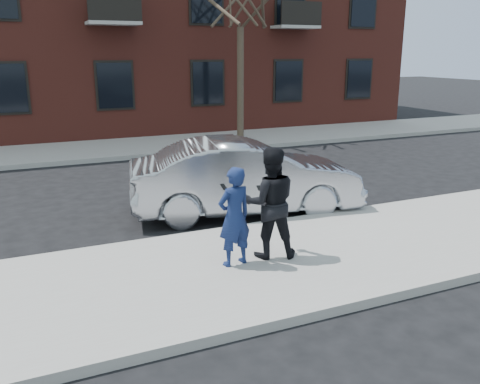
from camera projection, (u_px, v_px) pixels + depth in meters
name	position (u px, v px, depth m)	size (l,w,h in m)	color
ground	(262.00, 264.00, 8.60)	(100.00, 100.00, 0.00)	black
near_sidewalk	(269.00, 265.00, 8.36)	(50.00, 3.50, 0.15)	gray
near_curb	(227.00, 231.00, 9.94)	(50.00, 0.10, 0.15)	#999691
far_sidewalk	(125.00, 148.00, 18.48)	(50.00, 3.50, 0.15)	gray
far_curb	(136.00, 157.00, 16.90)	(50.00, 0.10, 0.15)	#999691
silver_sedan	(246.00, 177.00, 11.06)	(1.74, 4.99, 1.64)	#999BA3
man_hoodie	(234.00, 217.00, 8.00)	(0.65, 0.52, 1.61)	navy
man_peacoat	(270.00, 203.00, 8.31)	(1.08, 0.95, 1.86)	black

